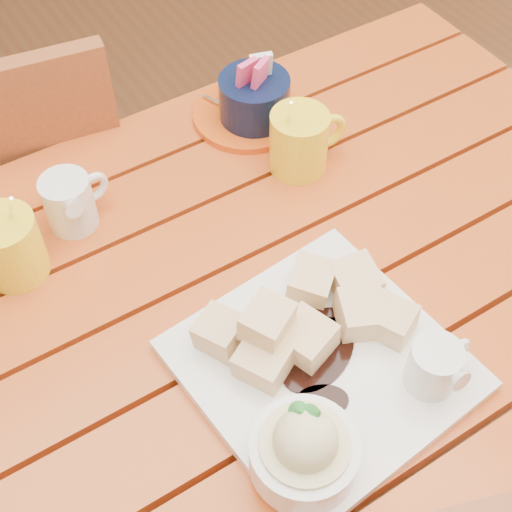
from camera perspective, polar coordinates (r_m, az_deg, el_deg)
ground at (r=1.58m, az=0.28°, el=-18.81°), size 5.00×5.00×0.00m
table at (r=1.00m, az=0.42°, el=-6.42°), size 1.20×0.79×0.75m
dessert_plate at (r=0.81m, az=5.28°, el=-9.61°), size 0.32×0.32×0.12m
coffee_mug_left at (r=0.95m, az=-19.30°, el=0.69°), size 0.12×0.08×0.14m
coffee_mug_right at (r=1.03m, az=3.58°, el=9.23°), size 0.12×0.08×0.14m
cream_pitcher at (r=0.98m, az=-14.62°, el=4.26°), size 0.10×0.08×0.08m
sugar_caddy at (r=1.10m, az=-0.13°, el=12.40°), size 0.11×0.11×0.12m
orange_saucer at (r=1.13m, az=-0.61°, el=11.26°), size 0.17×0.17×0.02m
chair_far at (r=1.40m, az=-19.00°, el=2.94°), size 0.48×0.48×0.90m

